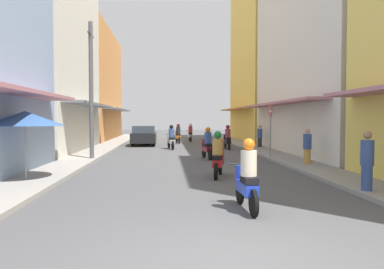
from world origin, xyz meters
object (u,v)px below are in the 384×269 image
(motorbike_black, at_px, (227,138))
(motorbike_silver, at_px, (171,138))
(motorbike_white, at_px, (190,133))
(motorbike_red, at_px, (218,157))
(motorbike_orange, at_px, (178,134))
(parked_car, at_px, (144,135))
(street_sign_no_entry, at_px, (270,124))
(pedestrian_far, at_px, (260,137))
(motorbike_maroon, at_px, (207,145))
(pedestrian_crossing, at_px, (307,147))
(pedestrian_midway, at_px, (367,163))
(vendor_umbrella, at_px, (25,118))
(motorbike_blue, at_px, (247,178))
(utility_pole, at_px, (91,90))

(motorbike_black, bearing_deg, motorbike_silver, 173.10)
(motorbike_white, distance_m, motorbike_silver, 8.24)
(motorbike_red, height_order, motorbike_orange, same)
(parked_car, distance_m, street_sign_no_entry, 12.37)
(motorbike_red, xyz_separation_m, pedestrian_far, (4.34, 12.06, 0.07))
(motorbike_maroon, xyz_separation_m, motorbike_white, (0.06, 14.40, 0.00))
(motorbike_red, bearing_deg, motorbike_maroon, 87.69)
(motorbike_maroon, bearing_deg, parked_car, 109.85)
(motorbike_red, distance_m, parked_car, 16.32)
(pedestrian_crossing, relative_size, street_sign_no_entry, 0.60)
(pedestrian_midway, bearing_deg, pedestrian_crossing, 84.31)
(vendor_umbrella, bearing_deg, pedestrian_far, 51.16)
(motorbike_red, relative_size, motorbike_blue, 0.98)
(motorbike_maroon, bearing_deg, motorbike_orange, 94.87)
(motorbike_blue, relative_size, pedestrian_midway, 1.07)
(street_sign_no_entry, bearing_deg, pedestrian_crossing, -76.05)
(utility_pole, bearing_deg, motorbike_black, 40.32)
(motorbike_red, bearing_deg, motorbike_white, 89.16)
(motorbike_red, bearing_deg, pedestrian_crossing, 32.87)
(motorbike_black, bearing_deg, pedestrian_midway, -85.14)
(motorbike_red, relative_size, pedestrian_midway, 1.05)
(motorbike_black, distance_m, pedestrian_midway, 15.21)
(motorbike_black, bearing_deg, motorbike_white, 102.39)
(motorbike_orange, distance_m, motorbike_blue, 23.09)
(motorbike_maroon, distance_m, pedestrian_midway, 9.79)
(utility_pole, bearing_deg, pedestrian_midway, -45.49)
(motorbike_silver, height_order, parked_car, motorbike_silver)
(utility_pole, relative_size, street_sign_no_entry, 2.45)
(motorbike_blue, relative_size, street_sign_no_entry, 0.68)
(motorbike_black, bearing_deg, pedestrian_crossing, -78.45)
(motorbike_black, relative_size, pedestrian_midway, 1.07)
(motorbike_white, height_order, utility_pole, utility_pole)
(street_sign_no_entry, bearing_deg, utility_pole, -179.43)
(pedestrian_crossing, xyz_separation_m, vendor_umbrella, (-10.11, -3.48, 1.20))
(parked_car, height_order, pedestrian_midway, pedestrian_midway)
(pedestrian_crossing, bearing_deg, vendor_umbrella, -161.01)
(motorbike_black, xyz_separation_m, motorbike_silver, (-3.62, 0.44, 0.00))
(motorbike_blue, relative_size, vendor_umbrella, 0.76)
(motorbike_red, height_order, vendor_umbrella, vendor_umbrella)
(motorbike_white, height_order, pedestrian_far, motorbike_white)
(pedestrian_far, height_order, pedestrian_midway, pedestrian_midway)
(motorbike_maroon, relative_size, vendor_umbrella, 0.76)
(motorbike_silver, distance_m, pedestrian_crossing, 11.11)
(motorbike_silver, height_order, utility_pole, utility_pole)
(motorbike_black, distance_m, pedestrian_crossing, 9.40)
(motorbike_black, distance_m, motorbike_white, 8.69)
(motorbike_silver, distance_m, pedestrian_midway, 16.35)
(parked_car, bearing_deg, motorbike_maroon, -70.15)
(motorbike_maroon, height_order, pedestrian_crossing, pedestrian_crossing)
(motorbike_black, height_order, motorbike_orange, same)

